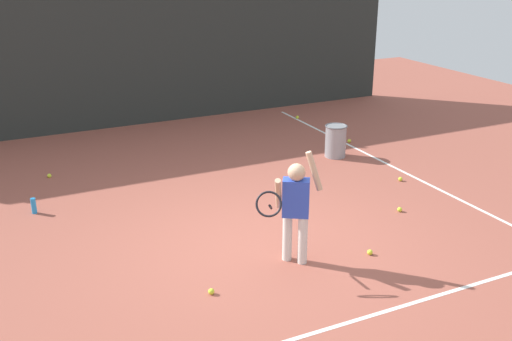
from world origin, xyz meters
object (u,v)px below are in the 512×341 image
(ball_hopper, at_px, (336,141))
(tennis_ball_2, at_px, (49,176))
(tennis_ball_0, at_px, (370,252))
(water_bottle, at_px, (34,206))
(tennis_ball_6, at_px, (400,179))
(tennis_ball_5, at_px, (349,141))
(tennis_ball_7, at_px, (211,291))
(tennis_ball_4, at_px, (297,117))
(tennis_ball_1, at_px, (400,209))
(tennis_player, at_px, (295,204))

(ball_hopper, distance_m, tennis_ball_2, 4.77)
(tennis_ball_0, bearing_deg, tennis_ball_2, 125.37)
(water_bottle, distance_m, tennis_ball_6, 5.44)
(ball_hopper, relative_size, tennis_ball_5, 8.52)
(tennis_ball_6, relative_size, tennis_ball_7, 1.00)
(water_bottle, relative_size, tennis_ball_5, 3.33)
(water_bottle, bearing_deg, tennis_ball_4, 25.24)
(tennis_ball_7, bearing_deg, tennis_ball_1, 14.98)
(tennis_player, bearing_deg, tennis_ball_7, -135.67)
(tennis_ball_0, height_order, tennis_ball_4, same)
(ball_hopper, height_order, tennis_ball_0, ball_hopper)
(ball_hopper, relative_size, tennis_ball_1, 8.52)
(tennis_ball_1, distance_m, tennis_ball_4, 4.92)
(water_bottle, bearing_deg, tennis_ball_0, -40.95)
(tennis_ball_4, xyz_separation_m, tennis_ball_5, (0.05, -1.87, 0.00))
(tennis_ball_4, bearing_deg, ball_hopper, -104.24)
(tennis_ball_2, height_order, tennis_ball_5, same)
(water_bottle, height_order, tennis_ball_0, water_bottle)
(tennis_player, xyz_separation_m, tennis_ball_5, (3.15, 3.53, -0.69))
(tennis_ball_2, distance_m, tennis_ball_4, 5.42)
(water_bottle, height_order, tennis_ball_4, water_bottle)
(ball_hopper, distance_m, tennis_ball_6, 1.49)
(tennis_player, height_order, water_bottle, tennis_player)
(tennis_ball_0, bearing_deg, ball_hopper, 63.90)
(tennis_player, bearing_deg, ball_hopper, 82.28)
(tennis_ball_6, bearing_deg, tennis_ball_5, 78.92)
(tennis_ball_1, relative_size, tennis_ball_5, 1.00)
(tennis_player, distance_m, tennis_ball_5, 4.78)
(tennis_ball_1, height_order, tennis_ball_5, same)
(ball_hopper, height_order, tennis_ball_6, ball_hopper)
(tennis_ball_1, distance_m, tennis_ball_5, 3.15)
(ball_hopper, distance_m, tennis_ball_7, 4.84)
(water_bottle, bearing_deg, tennis_ball_5, 7.88)
(ball_hopper, distance_m, tennis_ball_1, 2.44)
(tennis_ball_2, height_order, tennis_ball_4, same)
(tennis_player, distance_m, ball_hopper, 3.90)
(tennis_ball_5, distance_m, tennis_ball_6, 2.04)
(ball_hopper, xyz_separation_m, tennis_ball_2, (-4.64, 1.09, -0.26))
(tennis_ball_1, bearing_deg, tennis_ball_4, 77.27)
(ball_hopper, height_order, tennis_ball_4, ball_hopper)
(ball_hopper, bearing_deg, tennis_ball_2, 166.78)
(tennis_player, distance_m, tennis_ball_2, 4.65)
(tennis_ball_0, xyz_separation_m, tennis_ball_2, (-3.06, 4.31, 0.00))
(tennis_player, bearing_deg, tennis_ball_4, 92.29)
(tennis_ball_0, bearing_deg, tennis_ball_7, 179.77)
(tennis_ball_0, height_order, tennis_ball_2, same)
(water_bottle, relative_size, tennis_ball_2, 3.33)
(tennis_ball_2, xyz_separation_m, tennis_ball_7, (1.04, -4.31, 0.00))
(tennis_ball_2, relative_size, tennis_ball_7, 1.00)
(water_bottle, distance_m, tennis_ball_1, 5.04)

